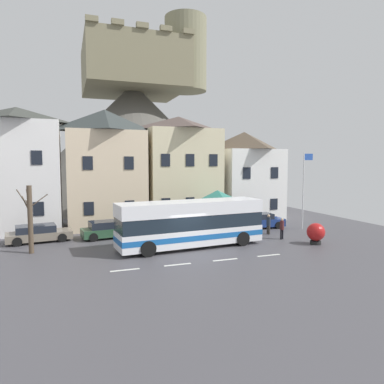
% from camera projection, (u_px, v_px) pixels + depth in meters
% --- Properties ---
extents(ground_plane, '(40.00, 60.00, 0.07)m').
position_uv_depth(ground_plane, '(191.00, 254.00, 22.43)').
color(ground_plane, '#48474C').
extents(townhouse_00, '(6.69, 6.18, 10.44)m').
position_uv_depth(townhouse_00, '(18.00, 170.00, 29.57)').
color(townhouse_00, white).
rests_on(townhouse_00, ground_plane).
extents(townhouse_01, '(6.69, 5.10, 10.51)m').
position_uv_depth(townhouse_01, '(106.00, 169.00, 31.45)').
color(townhouse_01, beige).
rests_on(townhouse_01, ground_plane).
extents(townhouse_02, '(6.81, 6.79, 10.30)m').
position_uv_depth(townhouse_02, '(179.00, 169.00, 34.64)').
color(townhouse_02, beige).
rests_on(townhouse_02, ground_plane).
extents(townhouse_03, '(6.15, 6.95, 9.02)m').
position_uv_depth(townhouse_03, '(244.00, 175.00, 37.20)').
color(townhouse_03, white).
rests_on(townhouse_03, ground_plane).
extents(hilltop_castle, '(35.00, 35.00, 26.35)m').
position_uv_depth(hilltop_castle, '(135.00, 137.00, 52.13)').
color(hilltop_castle, '#595650').
rests_on(hilltop_castle, ground_plane).
extents(transit_bus, '(10.38, 3.35, 3.20)m').
position_uv_depth(transit_bus, '(191.00, 224.00, 24.06)').
color(transit_bus, white).
rests_on(transit_bus, ground_plane).
extents(bus_shelter, '(3.60, 3.60, 3.53)m').
position_uv_depth(bus_shelter, '(217.00, 197.00, 29.18)').
color(bus_shelter, '#473D33').
rests_on(bus_shelter, ground_plane).
extents(parked_car_00, '(4.33, 2.08, 1.30)m').
position_uv_depth(parked_car_00, '(259.00, 221.00, 31.23)').
color(parked_car_00, navy).
rests_on(parked_car_00, ground_plane).
extents(parked_car_01, '(4.70, 2.47, 1.24)m').
position_uv_depth(parked_car_01, '(38.00, 233.00, 25.78)').
color(parked_car_01, '#756B5D').
rests_on(parked_car_01, ground_plane).
extents(parked_car_02, '(4.14, 2.32, 1.32)m').
position_uv_depth(parked_car_02, '(107.00, 230.00, 27.12)').
color(parked_car_02, '#2C5236').
rests_on(parked_car_02, ground_plane).
extents(pedestrian_00, '(0.33, 0.36, 1.62)m').
position_uv_depth(pedestrian_00, '(269.00, 223.00, 28.49)').
color(pedestrian_00, '#38332D').
rests_on(pedestrian_00, ground_plane).
extents(pedestrian_01, '(0.31, 0.31, 1.63)m').
position_uv_depth(pedestrian_01, '(282.00, 227.00, 26.60)').
color(pedestrian_01, black).
rests_on(pedestrian_01, ground_plane).
extents(public_bench, '(1.52, 0.48, 0.87)m').
position_uv_depth(public_bench, '(231.00, 221.00, 32.20)').
color(public_bench, '#473828').
rests_on(public_bench, ground_plane).
extents(flagpole, '(0.95, 0.10, 6.66)m').
position_uv_depth(flagpole, '(304.00, 185.00, 30.45)').
color(flagpole, silver).
rests_on(flagpole, ground_plane).
extents(harbour_buoy, '(1.28, 1.28, 1.53)m').
position_uv_depth(harbour_buoy, '(316.00, 233.00, 24.98)').
color(harbour_buoy, black).
rests_on(harbour_buoy, ground_plane).
extents(bare_tree_01, '(1.88, 0.86, 4.38)m').
position_uv_depth(bare_tree_01, '(30.00, 218.00, 22.39)').
color(bare_tree_01, brown).
rests_on(bare_tree_01, ground_plane).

